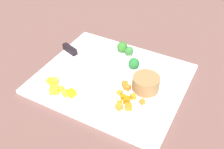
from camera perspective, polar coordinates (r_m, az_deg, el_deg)
ground_plane at (r=0.77m, az=-0.00°, el=-1.25°), size 4.00×4.00×0.00m
cutting_board at (r=0.77m, az=-0.00°, el=-0.91°), size 0.41×0.34×0.01m
prep_bowl at (r=0.72m, az=7.16°, el=-2.00°), size 0.07×0.07×0.04m
chef_knife at (r=0.82m, az=-5.94°, el=3.08°), size 0.30×0.12×0.02m
carrot_dice_0 at (r=0.70m, az=2.40°, el=-4.80°), size 0.02×0.02×0.01m
carrot_dice_1 at (r=0.69m, az=6.47°, el=-5.80°), size 0.02×0.02×0.01m
carrot_dice_2 at (r=0.67m, az=3.53°, el=-6.86°), size 0.02×0.02×0.01m
carrot_dice_3 at (r=0.70m, az=4.55°, el=-4.72°), size 0.02×0.02×0.01m
carrot_dice_4 at (r=0.72m, az=3.25°, el=-2.82°), size 0.02×0.02×0.02m
carrot_dice_5 at (r=0.67m, az=1.52°, el=-6.89°), size 0.02×0.02×0.01m
carrot_dice_6 at (r=0.71m, az=1.63°, el=-3.87°), size 0.01×0.01×0.01m
carrot_dice_7 at (r=0.68m, az=1.61°, el=-6.24°), size 0.02×0.02×0.01m
carrot_dice_8 at (r=0.69m, az=3.20°, el=-5.46°), size 0.02×0.02×0.02m
carrot_dice_9 at (r=0.73m, az=2.82°, el=-2.21°), size 0.02×0.02×0.02m
pepper_dice_0 at (r=0.76m, az=-13.07°, el=-1.35°), size 0.02×0.02×0.01m
pepper_dice_1 at (r=0.71m, az=-9.89°, el=-3.95°), size 0.02×0.02×0.02m
pepper_dice_2 at (r=0.71m, az=-8.71°, el=-3.93°), size 0.02×0.02×0.02m
pepper_dice_3 at (r=0.73m, az=-10.75°, el=-3.07°), size 0.01×0.02×0.01m
pepper_dice_4 at (r=0.75m, az=-12.13°, el=-1.42°), size 0.02×0.02×0.02m
pepper_dice_5 at (r=0.74m, az=-12.23°, el=-2.61°), size 0.02×0.02×0.01m
pepper_dice_6 at (r=0.73m, az=-12.24°, el=-3.25°), size 0.03×0.03×0.02m
broccoli_floret_0 at (r=0.79m, az=4.70°, el=2.36°), size 0.03×0.03×0.03m
broccoli_floret_1 at (r=0.85m, az=2.21°, el=5.88°), size 0.03×0.03×0.04m
broccoli_floret_2 at (r=0.83m, az=3.67°, el=5.05°), size 0.03×0.03×0.04m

